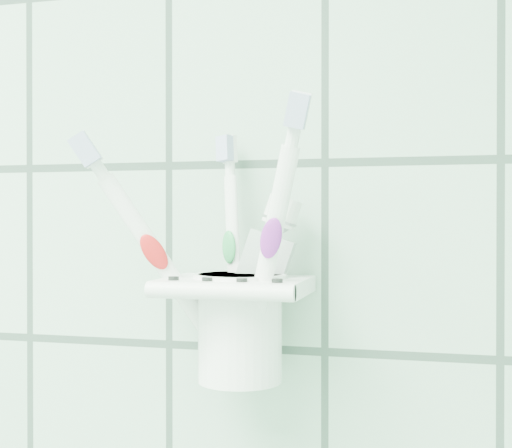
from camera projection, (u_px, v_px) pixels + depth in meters
holder_bracket at (236, 288)px, 0.57m from camera, size 0.11×0.10×0.04m
cup at (240, 323)px, 0.57m from camera, size 0.08×0.08×0.09m
toothbrush_pink at (232, 230)px, 0.58m from camera, size 0.11×0.06×0.21m
toothbrush_blue at (237, 249)px, 0.58m from camera, size 0.03×0.03×0.19m
toothbrush_orange at (244, 232)px, 0.56m from camera, size 0.06×0.05×0.22m
toothpaste_tube at (230, 265)px, 0.58m from camera, size 0.07×0.03×0.16m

